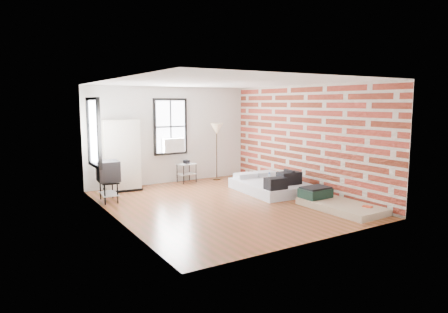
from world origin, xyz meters
TOP-DOWN VIEW (x-y plane):
  - ground at (0.00, 0.00)m, footprint 6.00×6.00m
  - room_shell at (0.23, 0.36)m, footprint 5.02×6.02m
  - mattress_main at (1.74, 0.40)m, footprint 1.62×2.12m
  - mattress_bare at (1.92, -1.64)m, footprint 1.03×1.88m
  - wardrobe at (-1.56, 2.65)m, footprint 1.02×0.67m
  - side_table at (0.38, 2.72)m, footprint 0.56×0.47m
  - floor_lamp at (1.38, 2.65)m, footprint 0.37×0.37m
  - tv_stand at (-2.21, 1.62)m, footprint 0.53×0.72m

SIDE VIEW (x-z plane):
  - ground at x=0.00m, z-range 0.00..0.00m
  - mattress_bare at x=1.92m, z-range -0.08..0.32m
  - mattress_main at x=1.74m, z-range -0.15..0.50m
  - side_table at x=0.38m, z-range 0.12..0.78m
  - tv_stand at x=-2.21m, z-range 0.21..1.19m
  - wardrobe at x=-1.56m, z-range 0.00..1.89m
  - floor_lamp at x=1.38m, z-range 0.62..2.34m
  - room_shell at x=0.23m, z-range 0.33..3.14m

